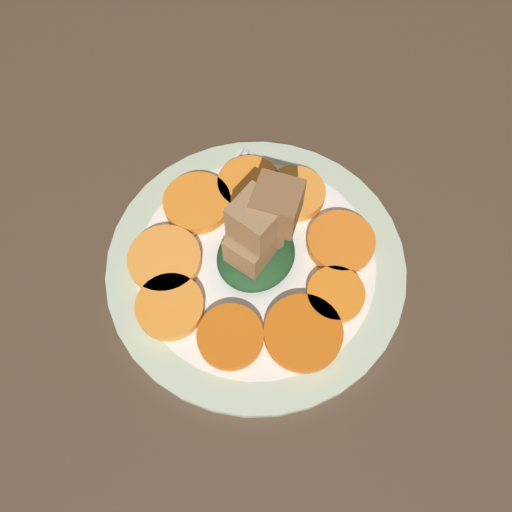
{
  "coord_description": "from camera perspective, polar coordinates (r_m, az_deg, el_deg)",
  "views": [
    {
      "loc": [
        16.58,
        12.67,
        47.14
      ],
      "look_at": [
        0.0,
        0.0,
        4.1
      ],
      "focal_mm": 35.0,
      "sensor_mm": 36.0,
      "label": 1
    }
  ],
  "objects": [
    {
      "name": "carrot_slice_2",
      "position": [
        0.52,
        4.46,
        7.18
      ],
      "size": [
        6.28,
        6.28,
        1.13
      ],
      "primitive_type": "cylinder",
      "color": "orange",
      "rests_on": "plate"
    },
    {
      "name": "carrot_slice_1",
      "position": [
        0.5,
        9.66,
        1.61
      ],
      "size": [
        6.69,
        6.69,
        1.13
      ],
      "primitive_type": "cylinder",
      "color": "orange",
      "rests_on": "plate"
    },
    {
      "name": "carrot_slice_8",
      "position": [
        0.46,
        5.4,
        -8.72
      ],
      "size": [
        7.17,
        7.17,
        1.13
      ],
      "primitive_type": "cylinder",
      "color": "#D56013",
      "rests_on": "plate"
    },
    {
      "name": "fork",
      "position": [
        0.51,
        -5.86,
        4.88
      ],
      "size": [
        18.77,
        3.62,
        0.4
      ],
      "rotation": [
        0.0,
        0.0,
        0.1
      ],
      "color": "silver",
      "rests_on": "plate"
    },
    {
      "name": "center_pile",
      "position": [
        0.45,
        0.1,
        2.28
      ],
      "size": [
        8.54,
        7.2,
        10.16
      ],
      "color": "#1E4723",
      "rests_on": "plate"
    },
    {
      "name": "carrot_slice_3",
      "position": [
        0.53,
        -0.81,
        8.25
      ],
      "size": [
        6.55,
        6.55,
        1.13
      ],
      "primitive_type": "cylinder",
      "color": "orange",
      "rests_on": "plate"
    },
    {
      "name": "carrot_slice_4",
      "position": [
        0.52,
        -6.73,
        6.09
      ],
      "size": [
        6.92,
        6.92,
        1.13
      ],
      "primitive_type": "cylinder",
      "color": "orange",
      "rests_on": "plate"
    },
    {
      "name": "carrot_slice_0",
      "position": [
        0.47,
        9.07,
        -4.34
      ],
      "size": [
        5.41,
        5.41,
        1.13
      ],
      "primitive_type": "cylinder",
      "color": "orange",
      "rests_on": "plate"
    },
    {
      "name": "carrot_slice_5",
      "position": [
        0.49,
        -10.38,
        -0.36
      ],
      "size": [
        7.08,
        7.08,
        1.13
      ],
      "primitive_type": "cylinder",
      "color": "orange",
      "rests_on": "plate"
    },
    {
      "name": "carrot_slice_7",
      "position": [
        0.45,
        -2.95,
        -9.19
      ],
      "size": [
        6.02,
        6.02,
        1.13
      ],
      "primitive_type": "cylinder",
      "color": "#D56014",
      "rests_on": "plate"
    },
    {
      "name": "plate",
      "position": [
        0.49,
        0.0,
        -0.8
      ],
      "size": [
        29.37,
        29.37,
        1.05
      ],
      "color": "beige",
      "rests_on": "table_slab"
    },
    {
      "name": "table_slab",
      "position": [
        0.51,
        0.0,
        -1.53
      ],
      "size": [
        120.0,
        120.0,
        2.0
      ],
      "primitive_type": "cube",
      "color": "#4C3828",
      "rests_on": "ground"
    },
    {
      "name": "carrot_slice_6",
      "position": [
        0.47,
        -9.81,
        -5.72
      ],
      "size": [
        6.35,
        6.35,
        1.13
      ],
      "primitive_type": "cylinder",
      "color": "orange",
      "rests_on": "plate"
    }
  ]
}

